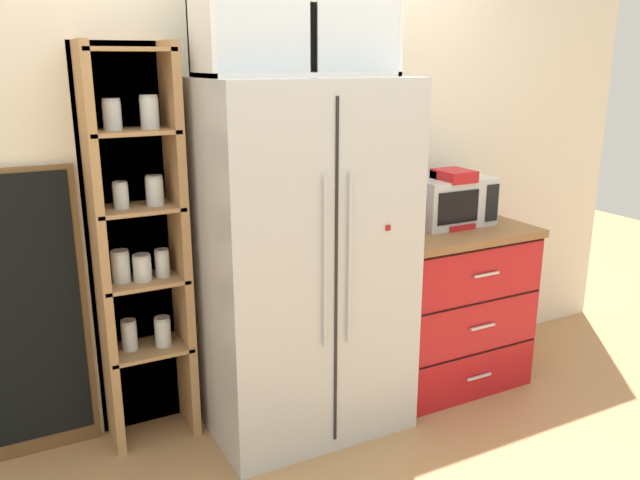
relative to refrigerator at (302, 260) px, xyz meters
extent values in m
plane|color=tan|center=(0.00, -0.01, -0.85)|extent=(10.59, 10.59, 0.00)
cube|color=silver|center=(0.00, 0.39, 0.42)|extent=(4.90, 0.10, 2.55)
cube|color=silver|center=(0.00, 0.00, 0.00)|extent=(0.94, 0.68, 1.70)
cube|color=black|center=(0.00, -0.34, 0.00)|extent=(0.01, 0.01, 1.57)
cylinder|color=silver|center=(-0.06, -0.35, 0.09)|extent=(0.02, 0.02, 0.77)
cylinder|color=silver|center=(0.06, -0.35, 0.09)|extent=(0.02, 0.02, 0.77)
cube|color=#A8161C|center=(0.26, -0.34, 0.20)|extent=(0.02, 0.01, 0.02)
cube|color=brown|center=(-0.71, 0.36, 0.08)|extent=(0.44, 0.04, 1.86)
cube|color=tan|center=(-0.89, 0.21, 0.08)|extent=(0.04, 0.25, 1.86)
cube|color=tan|center=(-0.53, 0.21, 0.08)|extent=(0.04, 0.25, 1.86)
cube|color=tan|center=(-0.71, 0.21, -0.40)|extent=(0.38, 0.25, 0.02)
cylinder|color=silver|center=(-0.79, 0.23, -0.32)|extent=(0.07, 0.07, 0.14)
cylinder|color=#382316|center=(-0.79, 0.23, -0.34)|extent=(0.06, 0.06, 0.09)
cylinder|color=#B2B2B7|center=(-0.79, 0.23, -0.25)|extent=(0.07, 0.07, 0.01)
cylinder|color=silver|center=(-0.64, 0.20, -0.32)|extent=(0.08, 0.08, 0.13)
cylinder|color=brown|center=(-0.64, 0.20, -0.34)|extent=(0.07, 0.07, 0.09)
cylinder|color=#B2B2B7|center=(-0.64, 0.20, -0.25)|extent=(0.07, 0.07, 0.01)
cube|color=tan|center=(-0.71, 0.21, -0.06)|extent=(0.38, 0.25, 0.02)
cylinder|color=silver|center=(-0.80, 0.22, 0.02)|extent=(0.08, 0.08, 0.14)
cylinder|color=#E0C67F|center=(-0.80, 0.22, 0.00)|extent=(0.07, 0.07, 0.09)
cylinder|color=#B2B2B7|center=(-0.80, 0.22, 0.09)|extent=(0.08, 0.08, 0.01)
cylinder|color=silver|center=(-0.71, 0.19, 0.01)|extent=(0.08, 0.08, 0.11)
cylinder|color=white|center=(-0.71, 0.19, -0.01)|extent=(0.07, 0.07, 0.08)
cylinder|color=#B2B2B7|center=(-0.71, 0.19, 0.07)|extent=(0.08, 0.08, 0.01)
cylinder|color=silver|center=(-0.62, 0.21, 0.01)|extent=(0.07, 0.07, 0.12)
cylinder|color=#2D2D2D|center=(-0.62, 0.21, -0.01)|extent=(0.06, 0.06, 0.08)
cylinder|color=#B2B2B7|center=(-0.62, 0.21, 0.08)|extent=(0.06, 0.06, 0.01)
cube|color=tan|center=(-0.71, 0.21, 0.28)|extent=(0.38, 0.25, 0.02)
cylinder|color=silver|center=(-0.78, 0.21, 0.35)|extent=(0.07, 0.07, 0.11)
cylinder|color=#B77A38|center=(-0.78, 0.21, 0.33)|extent=(0.06, 0.06, 0.07)
cylinder|color=#B2B2B7|center=(-0.78, 0.21, 0.41)|extent=(0.06, 0.06, 0.01)
cylinder|color=silver|center=(-0.63, 0.21, 0.35)|extent=(0.08, 0.08, 0.12)
cylinder|color=white|center=(-0.63, 0.21, 0.34)|extent=(0.07, 0.07, 0.08)
cylinder|color=#B2B2B7|center=(-0.63, 0.21, 0.42)|extent=(0.08, 0.08, 0.01)
cube|color=tan|center=(-0.71, 0.21, 0.63)|extent=(0.38, 0.25, 0.02)
cylinder|color=silver|center=(-0.78, 0.22, 0.70)|extent=(0.08, 0.08, 0.12)
cylinder|color=#CCB78C|center=(-0.78, 0.22, 0.68)|extent=(0.07, 0.07, 0.08)
cylinder|color=#B2B2B7|center=(-0.78, 0.22, 0.76)|extent=(0.07, 0.07, 0.01)
cylinder|color=silver|center=(-0.63, 0.20, 0.70)|extent=(0.08, 0.08, 0.13)
cylinder|color=beige|center=(-0.63, 0.20, 0.68)|extent=(0.07, 0.07, 0.09)
cylinder|color=#B2B2B7|center=(-0.63, 0.20, 0.77)|extent=(0.08, 0.08, 0.01)
cube|color=tan|center=(-0.71, 0.21, 0.97)|extent=(0.38, 0.25, 0.02)
cube|color=red|center=(0.91, 0.03, -0.42)|extent=(0.80, 0.62, 0.86)
cube|color=olive|center=(0.91, 0.03, 0.03)|extent=(0.83, 0.65, 0.04)
cube|color=black|center=(0.91, -0.28, -0.58)|extent=(0.78, 0.00, 0.01)
cube|color=silver|center=(0.91, -0.29, -0.71)|extent=(0.16, 0.01, 0.01)
cube|color=black|center=(0.91, -0.28, -0.29)|extent=(0.78, 0.00, 0.01)
cube|color=silver|center=(0.91, -0.29, -0.42)|extent=(0.16, 0.01, 0.01)
cube|color=black|center=(0.91, -0.28, 0.00)|extent=(0.78, 0.00, 0.01)
cube|color=silver|center=(0.91, -0.29, -0.13)|extent=(0.16, 0.01, 0.01)
cube|color=silver|center=(0.93, 0.08, 0.18)|extent=(0.44, 0.32, 0.26)
cube|color=black|center=(0.87, -0.08, 0.18)|extent=(0.26, 0.01, 0.17)
cube|color=black|center=(1.10, -0.08, 0.18)|extent=(0.08, 0.01, 0.20)
cube|color=red|center=(0.91, 0.01, 0.07)|extent=(0.17, 0.20, 0.03)
cube|color=red|center=(0.91, 0.08, 0.20)|extent=(0.17, 0.06, 0.30)
cube|color=red|center=(0.91, 0.01, 0.33)|extent=(0.17, 0.20, 0.06)
cylinder|color=black|center=(0.91, 0.00, 0.14)|extent=(0.11, 0.11, 0.12)
cylinder|color=red|center=(0.61, 0.05, 0.10)|extent=(0.09, 0.09, 0.09)
torus|color=red|center=(0.67, 0.05, 0.10)|extent=(0.05, 0.01, 0.05)
cylinder|color=#2D2D33|center=(1.25, 0.11, 0.10)|extent=(0.07, 0.07, 0.09)
torus|color=#2D2D33|center=(1.30, 0.11, 0.10)|extent=(0.05, 0.01, 0.05)
cylinder|color=brown|center=(0.91, 0.01, 0.15)|extent=(0.07, 0.07, 0.19)
cone|color=brown|center=(0.91, 0.01, 0.24)|extent=(0.07, 0.07, 0.04)
cylinder|color=brown|center=(0.91, 0.01, 0.27)|extent=(0.03, 0.03, 0.07)
cylinder|color=black|center=(0.91, 0.01, 0.31)|extent=(0.03, 0.03, 0.01)
cube|color=silver|center=(0.00, 0.17, 1.16)|extent=(0.90, 0.02, 0.62)
cube|color=silver|center=(0.00, 0.02, 0.86)|extent=(0.90, 0.32, 0.02)
cube|color=silver|center=(0.44, 0.02, 1.16)|extent=(0.02, 0.32, 0.62)
cube|color=silver|center=(0.00, 0.02, 1.16)|extent=(0.87, 0.30, 0.02)
cube|color=silver|center=(0.23, -0.13, 1.16)|extent=(0.41, 0.01, 0.58)
cylinder|color=silver|center=(-0.32, 0.02, 0.87)|extent=(0.05, 0.05, 0.00)
cylinder|color=silver|center=(-0.32, 0.02, 0.91)|extent=(0.01, 0.01, 0.07)
cone|color=silver|center=(-0.32, 0.02, 0.97)|extent=(0.06, 0.06, 0.05)
cylinder|color=silver|center=(0.00, 0.02, 0.87)|extent=(0.05, 0.05, 0.00)
cylinder|color=silver|center=(0.00, 0.02, 0.91)|extent=(0.01, 0.01, 0.07)
cone|color=silver|center=(0.00, 0.02, 0.97)|extent=(0.06, 0.06, 0.05)
cylinder|color=silver|center=(0.32, 0.02, 0.87)|extent=(0.05, 0.05, 0.00)
cylinder|color=silver|center=(0.32, 0.02, 0.91)|extent=(0.01, 0.01, 0.07)
cone|color=silver|center=(0.32, 0.02, 0.97)|extent=(0.06, 0.06, 0.05)
cube|color=brown|center=(-1.25, 0.32, -0.18)|extent=(0.60, 0.04, 1.34)
cube|color=black|center=(-1.25, 0.30, -0.15)|extent=(0.54, 0.01, 1.24)
camera|label=1|loc=(-1.29, -2.65, 0.92)|focal=36.16mm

